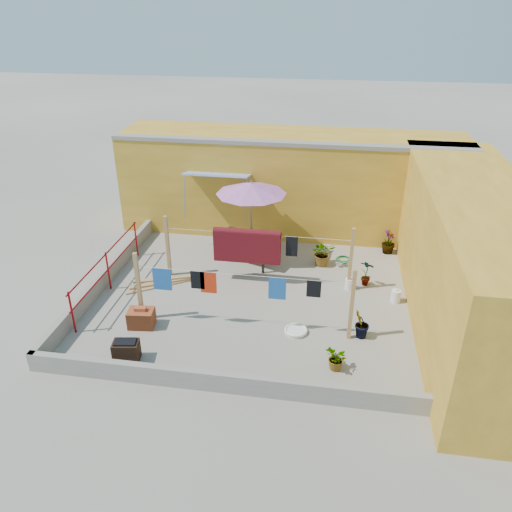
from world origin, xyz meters
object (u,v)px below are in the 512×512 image
(white_basin, at_px, (296,331))
(water_jug_b, at_px, (396,296))
(outdoor_table, at_px, (247,240))
(green_hose, at_px, (344,259))
(brazier, at_px, (126,351))
(plant_back_a, at_px, (323,253))
(water_jug_a, at_px, (349,284))
(patio_umbrella, at_px, (251,189))
(brick_stack, at_px, (141,318))

(white_basin, relative_size, water_jug_b, 1.42)
(white_basin, height_order, water_jug_b, water_jug_b)
(outdoor_table, bearing_deg, green_hose, 11.15)
(brazier, bearing_deg, green_hose, 49.63)
(brazier, relative_size, plant_back_a, 0.78)
(water_jug_a, bearing_deg, brazier, -141.61)
(patio_umbrella, distance_m, water_jug_b, 4.94)
(water_jug_b, bearing_deg, brick_stack, -161.25)
(plant_back_a, bearing_deg, water_jug_b, -41.64)
(outdoor_table, distance_m, white_basin, 3.81)
(white_basin, bearing_deg, plant_back_a, 82.23)
(outdoor_table, xyz_separation_m, brick_stack, (-1.91, -3.63, -0.50))
(water_jug_a, xyz_separation_m, green_hose, (-0.15, 1.66, -0.13))
(patio_umbrella, xyz_separation_m, water_jug_b, (4.09, -1.88, -2.02))
(patio_umbrella, height_order, water_jug_a, patio_umbrella)
(outdoor_table, bearing_deg, plant_back_a, 4.29)
(plant_back_a, bearing_deg, brick_stack, -137.47)
(water_jug_b, bearing_deg, brazier, -150.90)
(outdoor_table, bearing_deg, white_basin, -61.94)
(brick_stack, bearing_deg, patio_umbrella, 63.15)
(brick_stack, height_order, brazier, brick_stack)
(brazier, relative_size, white_basin, 1.10)
(water_jug_b, height_order, green_hose, water_jug_b)
(outdoor_table, xyz_separation_m, brazier, (-1.77, -4.88, -0.48))
(patio_umbrella, distance_m, outdoor_table, 1.51)
(water_jug_b, height_order, plant_back_a, plant_back_a)
(white_basin, xyz_separation_m, water_jug_b, (2.42, 1.74, 0.12))
(outdoor_table, distance_m, plant_back_a, 2.27)
(patio_umbrella, height_order, outdoor_table, patio_umbrella)
(water_jug_a, distance_m, plant_back_a, 1.50)
(patio_umbrella, relative_size, white_basin, 4.46)
(patio_umbrella, height_order, brazier, patio_umbrella)
(brazier, height_order, water_jug_b, brazier)
(water_jug_a, distance_m, green_hose, 1.67)
(outdoor_table, relative_size, white_basin, 3.47)
(white_basin, xyz_separation_m, green_hose, (1.09, 3.87, -0.02))
(outdoor_table, relative_size, green_hose, 4.09)
(green_hose, bearing_deg, patio_umbrella, -174.89)
(patio_umbrella, relative_size, brazier, 4.06)
(patio_umbrella, height_order, white_basin, patio_umbrella)
(brick_stack, xyz_separation_m, white_basin, (3.67, 0.33, -0.18))
(white_basin, distance_m, plant_back_a, 3.52)
(brick_stack, xyz_separation_m, water_jug_b, (6.09, 2.07, -0.06))
(water_jug_a, bearing_deg, water_jug_b, -21.52)
(brazier, bearing_deg, brick_stack, 96.09)
(green_hose, xyz_separation_m, plant_back_a, (-0.62, -0.39, 0.35))
(patio_umbrella, distance_m, brick_stack, 4.84)
(water_jug_a, bearing_deg, brick_stack, -152.69)
(outdoor_table, bearing_deg, brazier, -109.98)
(white_basin, height_order, water_jug_a, water_jug_a)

